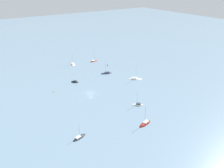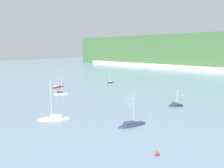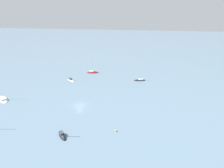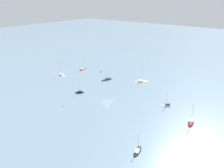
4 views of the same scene
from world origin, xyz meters
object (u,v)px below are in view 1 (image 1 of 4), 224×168
(sailboat_2, at_px, (138,105))
(sailboat_5, at_px, (75,82))
(sailboat_0, at_px, (106,73))
(sailboat_3, at_px, (135,79))
(sailboat_7, at_px, (79,138))
(mooring_buoy_0, at_px, (108,65))
(sailboat_1, at_px, (94,61))
(sailboat_6, at_px, (145,124))
(sailboat_4, at_px, (73,64))
(mooring_buoy_1, at_px, (54,91))

(sailboat_2, distance_m, sailboat_5, 45.62)
(sailboat_0, relative_size, sailboat_3, 0.81)
(sailboat_7, xyz_separation_m, mooring_buoy_0, (62.84, -54.11, 0.33))
(sailboat_5, bearing_deg, sailboat_1, -91.15)
(sailboat_6, bearing_deg, sailboat_0, -117.30)
(sailboat_1, bearing_deg, sailboat_3, -89.96)
(sailboat_2, height_order, mooring_buoy_0, sailboat_2)
(sailboat_2, distance_m, sailboat_6, 16.28)
(sailboat_4, xyz_separation_m, sailboat_6, (-87.32, 5.14, 0.00))
(sailboat_4, distance_m, mooring_buoy_1, 44.70)
(sailboat_2, xyz_separation_m, mooring_buoy_1, (37.98, 30.37, 0.12))
(sailboat_6, relative_size, sailboat_7, 1.40)
(sailboat_0, distance_m, sailboat_1, 26.63)
(sailboat_2, bearing_deg, mooring_buoy_0, -71.19)
(sailboat_7, bearing_deg, sailboat_1, 41.52)
(sailboat_3, xyz_separation_m, sailboat_4, (47.21, 22.01, -0.03))
(sailboat_3, xyz_separation_m, sailboat_7, (-32.29, 55.65, -0.04))
(sailboat_6, xyz_separation_m, mooring_buoy_1, (52.31, 22.65, 0.19))
(sailboat_2, bearing_deg, sailboat_7, 46.61)
(sailboat_3, bearing_deg, sailboat_0, 156.06)
(sailboat_0, relative_size, sailboat_4, 0.86)
(sailboat_5, relative_size, sailboat_6, 0.64)
(sailboat_1, xyz_separation_m, mooring_buoy_0, (-13.75, -3.86, 0.32))
(sailboat_6, bearing_deg, sailboat_3, -135.33)
(sailboat_3, bearing_deg, sailboat_1, 133.25)
(sailboat_7, xyz_separation_m, mooring_buoy_1, (44.49, -5.85, 0.19))
(mooring_buoy_0, bearing_deg, sailboat_3, -177.11)
(sailboat_6, height_order, mooring_buoy_1, sailboat_6)
(sailboat_2, height_order, sailboat_3, sailboat_3)
(sailboat_0, distance_m, mooring_buoy_0, 15.24)
(sailboat_7, distance_m, mooring_buoy_1, 44.87)
(mooring_buoy_1, bearing_deg, sailboat_7, 172.51)
(sailboat_1, bearing_deg, sailboat_7, -130.18)
(sailboat_1, bearing_deg, mooring_buoy_0, -81.22)
(sailboat_6, xyz_separation_m, sailboat_7, (7.82, 28.50, -0.01))
(sailboat_4, bearing_deg, sailboat_2, -159.49)
(sailboat_0, bearing_deg, sailboat_2, 95.88)
(sailboat_4, height_order, sailboat_5, sailboat_4)
(sailboat_6, distance_m, mooring_buoy_1, 57.00)
(sailboat_3, bearing_deg, sailboat_6, -87.80)
(sailboat_5, distance_m, mooring_buoy_0, 35.47)
(sailboat_4, relative_size, sailboat_6, 1.06)
(sailboat_1, relative_size, sailboat_6, 0.99)
(sailboat_3, distance_m, sailboat_4, 52.09)
(sailboat_0, bearing_deg, sailboat_7, 65.60)
(sailboat_5, distance_m, sailboat_7, 53.93)
(sailboat_1, height_order, sailboat_2, sailboat_1)
(sailboat_0, relative_size, sailboat_5, 1.42)
(sailboat_1, distance_m, mooring_buoy_0, 14.28)
(sailboat_6, relative_size, mooring_buoy_1, 18.62)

